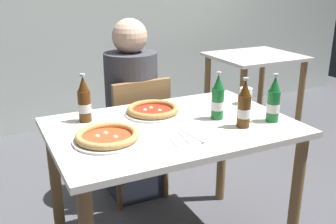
{
  "coord_description": "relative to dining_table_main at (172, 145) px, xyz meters",
  "views": [
    {
      "loc": [
        -0.82,
        -1.62,
        1.44
      ],
      "look_at": [
        0.0,
        0.05,
        0.8
      ],
      "focal_mm": 41.84,
      "sensor_mm": 36.0,
      "label": 1
    }
  ],
  "objects": [
    {
      "name": "beer_bottle_center",
      "position": [
        0.48,
        -0.18,
        0.22
      ],
      "size": [
        0.07,
        0.07,
        0.25
      ],
      "color": "#196B2D",
      "rests_on": "dining_table_main"
    },
    {
      "name": "napkin_with_cutlery",
      "position": [
        -0.01,
        -0.18,
        0.12
      ],
      "size": [
        0.19,
        0.19,
        0.01
      ],
      "color": "white",
      "rests_on": "dining_table_main"
    },
    {
      "name": "beer_bottle_extra",
      "position": [
        -0.38,
        0.24,
        0.22
      ],
      "size": [
        0.07,
        0.07,
        0.25
      ],
      "color": "#512D0F",
      "rests_on": "dining_table_main"
    },
    {
      "name": "chair_behind_table",
      "position": [
        0.04,
        0.61,
        -0.15
      ],
      "size": [
        0.42,
        0.42,
        0.85
      ],
      "rotation": [
        0.0,
        0.0,
        3.18
      ],
      "color": "olive",
      "rests_on": "ground_plane"
    },
    {
      "name": "dining_table_main",
      "position": [
        0.0,
        0.0,
        0.0
      ],
      "size": [
        1.2,
        0.8,
        0.75
      ],
      "color": "silver",
      "rests_on": "ground_plane"
    },
    {
      "name": "beer_bottle_right",
      "position": [
        0.3,
        -0.18,
        0.22
      ],
      "size": [
        0.07,
        0.07,
        0.25
      ],
      "color": "#512D0F",
      "rests_on": "dining_table_main"
    },
    {
      "name": "beer_bottle_left",
      "position": [
        0.25,
        -0.02,
        0.22
      ],
      "size": [
        0.07,
        0.07,
        0.25
      ],
      "color": "#196B2D",
      "rests_on": "dining_table_main"
    },
    {
      "name": "pizza_margherita_near",
      "position": [
        -0.02,
        0.18,
        0.14
      ],
      "size": [
        0.3,
        0.3,
        0.04
      ],
      "color": "white",
      "rests_on": "dining_table_main"
    },
    {
      "name": "diner_seated",
      "position": [
        0.04,
        0.66,
        -0.05
      ],
      "size": [
        0.34,
        0.34,
        1.21
      ],
      "color": "#2D3342",
      "rests_on": "ground_plane"
    },
    {
      "name": "dining_table_background",
      "position": [
        1.53,
        1.3,
        -0.04
      ],
      "size": [
        0.8,
        0.7,
        0.75
      ],
      "color": "silver",
      "rests_on": "ground_plane"
    },
    {
      "name": "pizza_marinara_far",
      "position": [
        -0.35,
        -0.06,
        0.14
      ],
      "size": [
        0.31,
        0.31,
        0.04
      ],
      "color": "white",
      "rests_on": "dining_table_main"
    },
    {
      "name": "paper_cup",
      "position": [
        0.53,
        0.11,
        0.16
      ],
      "size": [
        0.07,
        0.07,
        0.09
      ],
      "primitive_type": "cylinder",
      "color": "white",
      "rests_on": "dining_table_main"
    }
  ]
}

